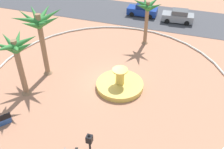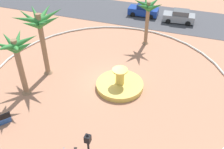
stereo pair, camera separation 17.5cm
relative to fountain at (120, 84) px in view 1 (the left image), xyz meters
The scene contains 10 objects.
ground_plane 1.29m from the fountain, 160.78° to the left, with size 80.00×80.00×0.00m, color tan.
plaza_curb 1.27m from the fountain, 160.78° to the left, with size 22.31×22.31×0.20m, color silver.
street_asphalt 16.01m from the fountain, 94.24° to the left, with size 48.00×8.00×0.03m, color #424247.
fountain is the anchor object (origin of this frame).
palm_tree_near_fountain 9.00m from the fountain, 155.58° to the right, with size 3.46×3.62×5.49m.
palm_tree_by_curb 9.19m from the fountain, 87.53° to the left, with size 3.29×3.13×5.14m.
palm_tree_mid_plaza 8.54m from the fountain, behind, with size 4.20×4.28×6.32m.
bench_west 10.14m from the fountain, 135.33° to the right, with size 1.39×1.56×1.00m.
parked_car_leftmost 15.97m from the fountain, 95.85° to the left, with size 4.00×1.93×1.67m.
parked_car_second 15.67m from the fountain, 78.17° to the left, with size 4.10×2.12×1.67m.
Camera 1 is at (6.23, -17.77, 14.83)m, focal length 41.69 mm.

